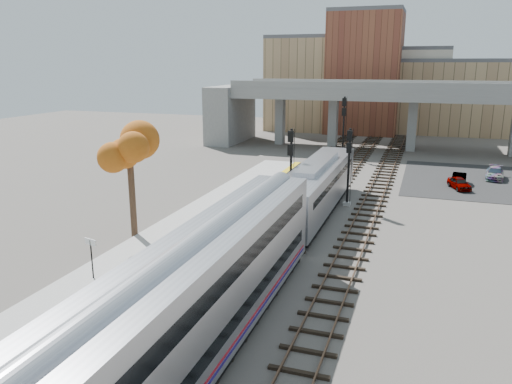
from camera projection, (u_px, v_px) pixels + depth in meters
The scene contains 17 objects.
ground at pixel (262, 261), 30.79m from camera, with size 160.00×160.00×0.00m, color #47423D.
platform at pixel (158, 245), 33.03m from camera, with size 4.50×60.00×0.35m, color #9E9E99.
yellow_strip at pixel (184, 246), 32.38m from camera, with size 0.70×60.00×0.01m, color yellow.
tracks at pixel (319, 208), 41.92m from camera, with size 10.70×95.00×0.25m.
overpass at pixel (398, 108), 68.98m from camera, with size 54.00×12.00×9.50m.
buildings_far at pixel (385, 86), 89.36m from camera, with size 43.00×21.00×20.60m.
parking_lot at pixel (473, 180), 52.01m from camera, with size 14.00×18.00×0.04m, color black.
locomotive at pixel (317, 186), 40.03m from camera, with size 3.02×19.05×4.10m.
coach at pixel (192, 306), 19.20m from camera, with size 3.03×25.00×5.00m.
signal_mast_near at pixel (291, 172), 40.08m from camera, with size 0.60×0.64×6.87m.
signal_mast_mid at pixel (348, 169), 42.03m from camera, with size 0.60×0.64×6.65m.
signal_mast_far at pixel (343, 127), 63.49m from camera, with size 0.60×0.64×7.81m.
station_sign at pixel (91, 250), 27.22m from camera, with size 0.88×0.29×2.27m.
tree at pixel (130, 154), 33.36m from camera, with size 3.60×3.60×8.02m.
car_a at pixel (459, 183), 48.23m from camera, with size 1.35×3.36×1.14m, color #99999E.
car_b at pixel (459, 179), 49.92m from camera, with size 1.23×3.53×1.16m, color #99999E.
car_c at pixel (495, 173), 52.43m from camera, with size 1.72×4.23×1.23m, color #99999E.
Camera 1 is at (9.01, -27.28, 11.88)m, focal length 35.00 mm.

